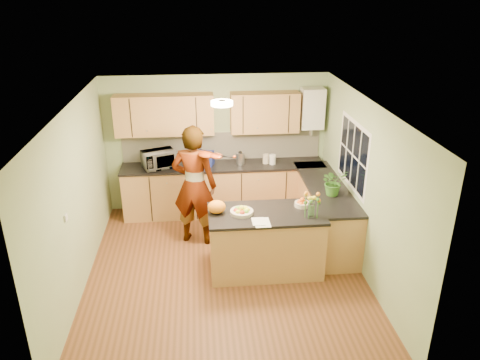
{
  "coord_description": "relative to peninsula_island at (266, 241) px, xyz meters",
  "views": [
    {
      "loc": [
        -0.34,
        -5.87,
        3.95
      ],
      "look_at": [
        0.26,
        0.5,
        1.25
      ],
      "focal_mm": 35.0,
      "sensor_mm": 36.0,
      "label": 1
    }
  ],
  "objects": [
    {
      "name": "boiler",
      "position": [
        1.11,
        2.1,
        1.42
      ],
      "size": [
        0.4,
        0.3,
        0.86
      ],
      "color": "white",
      "rests_on": "wall_back"
    },
    {
      "name": "wall_left",
      "position": [
        -2.59,
        0.01,
        0.78
      ],
      "size": [
        0.02,
        4.5,
        2.5
      ],
      "primitive_type": "cube",
      "color": "#91A777",
      "rests_on": "floor"
    },
    {
      "name": "back_counter",
      "position": [
        -0.49,
        1.96,
        -0.0
      ],
      "size": [
        3.64,
        0.62,
        0.94
      ],
      "color": "#B57D48",
      "rests_on": "floor"
    },
    {
      "name": "kettle",
      "position": [
        -0.18,
        1.97,
        0.58
      ],
      "size": [
        0.15,
        0.15,
        0.28
      ],
      "rotation": [
        0.0,
        0.0,
        -0.2
      ],
      "color": "silver",
      "rests_on": "back_counter"
    },
    {
      "name": "ceiling_lamp",
      "position": [
        -0.59,
        0.31,
        1.99
      ],
      "size": [
        0.3,
        0.3,
        0.07
      ],
      "color": "#FFEABF",
      "rests_on": "ceiling"
    },
    {
      "name": "orange_bowl",
      "position": [
        0.55,
        0.15,
        0.53
      ],
      "size": [
        0.22,
        0.22,
        0.13
      ],
      "color": "beige",
      "rests_on": "peninsula_island"
    },
    {
      "name": "window_right",
      "position": [
        1.4,
        0.61,
        1.08
      ],
      "size": [
        0.01,
        1.3,
        1.05
      ],
      "color": "white",
      "rests_on": "wall_right"
    },
    {
      "name": "orange_bag",
      "position": [
        -0.7,
        0.05,
        0.57
      ],
      "size": [
        0.32,
        0.3,
        0.19
      ],
      "primitive_type": "ellipsoid",
      "rotation": [
        0.0,
        0.0,
        -0.39
      ],
      "color": "orange",
      "rests_on": "peninsula_island"
    },
    {
      "name": "jar_cream",
      "position": [
        0.28,
        1.96,
        0.55
      ],
      "size": [
        0.14,
        0.14,
        0.17
      ],
      "primitive_type": "cylinder",
      "rotation": [
        0.0,
        0.0,
        -0.34
      ],
      "color": "beige",
      "rests_on": "back_counter"
    },
    {
      "name": "microwave",
      "position": [
        -1.62,
        1.93,
        0.62
      ],
      "size": [
        0.66,
        0.56,
        0.31
      ],
      "primitive_type": "imported",
      "rotation": [
        0.0,
        0.0,
        0.39
      ],
      "color": "white",
      "rests_on": "back_counter"
    },
    {
      "name": "violin",
      "position": [
        -0.81,
        0.73,
        1.11
      ],
      "size": [
        0.71,
        0.61,
        0.18
      ],
      "primitive_type": null,
      "rotation": [
        0.17,
        0.0,
        -0.61
      ],
      "color": "#4B1604",
      "rests_on": "violinist"
    },
    {
      "name": "violinist",
      "position": [
        -1.01,
        0.95,
        0.52
      ],
      "size": [
        0.83,
        0.66,
        1.98
      ],
      "primitive_type": "imported",
      "rotation": [
        0.0,
        0.0,
        2.85
      ],
      "color": "tan",
      "rests_on": "floor"
    },
    {
      "name": "peninsula_island",
      "position": [
        0.0,
        0.0,
        0.0
      ],
      "size": [
        1.65,
        0.84,
        0.94
      ],
      "color": "#B57D48",
      "rests_on": "floor"
    },
    {
      "name": "flower_vase",
      "position": [
        0.6,
        -0.18,
        0.76
      ],
      "size": [
        0.23,
        0.23,
        0.43
      ],
      "rotation": [
        0.0,
        0.0,
        -0.19
      ],
      "color": "silver",
      "rests_on": "peninsula_island"
    },
    {
      "name": "jar_white",
      "position": [
        0.39,
        1.91,
        0.55
      ],
      "size": [
        0.11,
        0.11,
        0.18
      ],
      "primitive_type": "cylinder",
      "rotation": [
        0.0,
        0.0,
        0.0
      ],
      "color": "white",
      "rests_on": "back_counter"
    },
    {
      "name": "ceiling",
      "position": [
        -0.59,
        0.01,
        2.03
      ],
      "size": [
        4.0,
        4.5,
        0.02
      ],
      "primitive_type": "cube",
      "color": "silver",
      "rests_on": "wall_back"
    },
    {
      "name": "potted_plant",
      "position": [
        1.11,
        0.51,
        0.68
      ],
      "size": [
        0.43,
        0.38,
        0.42
      ],
      "primitive_type": "imported",
      "rotation": [
        0.0,
        0.0,
        0.15
      ],
      "color": "#3C7727",
      "rests_on": "right_counter"
    },
    {
      "name": "floor",
      "position": [
        -0.59,
        0.01,
        -0.47
      ],
      "size": [
        4.5,
        4.5,
        0.0
      ],
      "primitive_type": "plane",
      "color": "brown",
      "rests_on": "ground"
    },
    {
      "name": "wall_front",
      "position": [
        -0.59,
        -2.24,
        0.78
      ],
      "size": [
        4.0,
        0.02,
        2.5
      ],
      "primitive_type": "cube",
      "color": "#91A777",
      "rests_on": "floor"
    },
    {
      "name": "blue_box",
      "position": [
        -0.82,
        1.99,
        0.59
      ],
      "size": [
        0.35,
        0.3,
        0.24
      ],
      "primitive_type": "cube",
      "rotation": [
        0.0,
        0.0,
        -0.28
      ],
      "color": "navy",
      "rests_on": "back_counter"
    },
    {
      "name": "wall_right",
      "position": [
        1.41,
        0.01,
        0.78
      ],
      "size": [
        0.02,
        4.5,
        2.5
      ],
      "primitive_type": "cube",
      "color": "#91A777",
      "rests_on": "floor"
    },
    {
      "name": "light_switch",
      "position": [
        -2.58,
        -0.59,
        0.83
      ],
      "size": [
        0.02,
        0.09,
        0.09
      ],
      "primitive_type": "cube",
      "color": "white",
      "rests_on": "wall_left"
    },
    {
      "name": "fruit_dish",
      "position": [
        -0.35,
        -0.0,
        0.52
      ],
      "size": [
        0.33,
        0.33,
        0.11
      ],
      "color": "beige",
      "rests_on": "peninsula_island"
    },
    {
      "name": "splashback",
      "position": [
        -0.49,
        2.24,
        0.73
      ],
      "size": [
        3.6,
        0.02,
        0.52
      ],
      "primitive_type": "cube",
      "color": "silver",
      "rests_on": "back_counter"
    },
    {
      "name": "papers",
      "position": [
        -0.1,
        -0.3,
        0.48
      ],
      "size": [
        0.21,
        0.29,
        0.01
      ],
      "primitive_type": "cube",
      "color": "silver",
      "rests_on": "peninsula_island"
    },
    {
      "name": "upper_cabinets",
      "position": [
        -0.77,
        2.09,
        1.38
      ],
      "size": [
        3.2,
        0.34,
        0.7
      ],
      "color": "#B57D48",
      "rests_on": "wall_back"
    },
    {
      "name": "right_counter",
      "position": [
        1.11,
        0.86,
        -0.0
      ],
      "size": [
        0.62,
        2.24,
        0.94
      ],
      "color": "#B57D48",
      "rests_on": "floor"
    },
    {
      "name": "wall_back",
      "position": [
        -0.59,
        2.26,
        0.78
      ],
      "size": [
        4.0,
        0.02,
        2.5
      ],
      "primitive_type": "cube",
      "color": "#91A777",
      "rests_on": "floor"
    }
  ]
}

